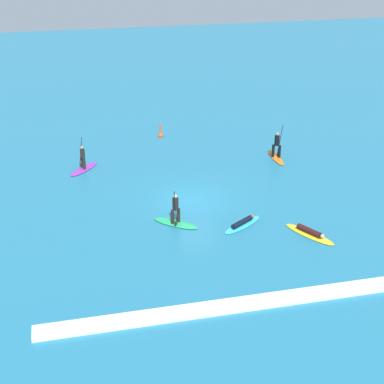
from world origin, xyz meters
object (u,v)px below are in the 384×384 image
Objects in this scene: surfer_on_green_board at (176,217)px; marker_buoy at (161,134)px; surfer_on_yellow_board at (310,233)px; surfer_on_purple_board at (83,164)px; surfer_on_orange_board at (276,151)px; surfer_on_teal_board at (243,223)px.

marker_buoy is (1.70, 13.98, -0.24)m from surfer_on_green_board.
marker_buoy is at bearing 167.07° from surfer_on_yellow_board.
marker_buoy is at bearing -10.08° from surfer_on_purple_board.
surfer_on_yellow_board is 1.04× the size of surfer_on_orange_board.
surfer_on_purple_board is 13.18m from surfer_on_orange_board.
surfer_on_orange_board reaches higher than marker_buoy.
surfer_on_green_board is 3.66m from surfer_on_teal_board.
marker_buoy is at bearing 122.98° from surfer_on_green_board.
surfer_on_green_board is 14.08m from marker_buoy.
surfer_on_purple_board is 0.94× the size of surfer_on_teal_board.
surfer_on_orange_board reaches higher than surfer_on_purple_board.
surfer_on_green_board is 0.87× the size of surfer_on_orange_board.
surfer_on_purple_board is 0.87× the size of surfer_on_orange_board.
surfer_on_purple_board reaches higher than surfer_on_yellow_board.
surfer_on_purple_board is at bearing 156.50° from surfer_on_green_board.
surfer_on_orange_board is (2.08, 10.64, 0.39)m from surfer_on_yellow_board.
surfer_on_yellow_board is at bearing -63.84° from surfer_on_teal_board.
surfer_on_green_board is (-6.64, 2.79, 0.29)m from surfer_on_yellow_board.
surfer_on_yellow_board is 1.20× the size of surfer_on_green_board.
surfer_on_yellow_board is 2.82× the size of marker_buoy.
surfer_on_orange_board is at bearing 139.54° from surfer_on_yellow_board.
surfer_on_purple_board reaches higher than marker_buoy.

